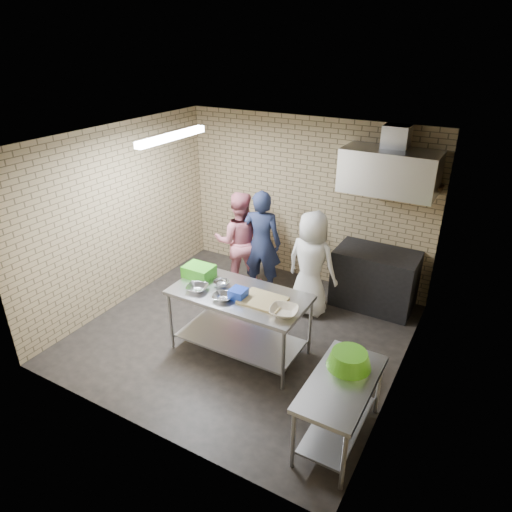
{
  "coord_description": "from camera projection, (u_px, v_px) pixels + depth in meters",
  "views": [
    {
      "loc": [
        2.79,
        -4.54,
        3.8
      ],
      "look_at": [
        0.1,
        0.2,
        1.15
      ],
      "focal_mm": 32.15,
      "sensor_mm": 36.0,
      "label": 1
    }
  ],
  "objects": [
    {
      "name": "floor",
      "position": [
        243.0,
        333.0,
        6.45
      ],
      "size": [
        4.2,
        4.2,
        0.0
      ],
      "primitive_type": "plane",
      "color": "black",
      "rests_on": "ground"
    },
    {
      "name": "ceiling",
      "position": [
        240.0,
        140.0,
        5.27
      ],
      "size": [
        4.2,
        4.2,
        0.0
      ],
      "primitive_type": "plane",
      "rotation": [
        3.14,
        0.0,
        0.0
      ],
      "color": "black",
      "rests_on": "ground"
    },
    {
      "name": "back_wall",
      "position": [
        305.0,
        201.0,
        7.43
      ],
      "size": [
        4.2,
        0.06,
        2.7
      ],
      "primitive_type": "cube",
      "color": "tan",
      "rests_on": "ground"
    },
    {
      "name": "front_wall",
      "position": [
        131.0,
        324.0,
        4.3
      ],
      "size": [
        4.2,
        0.06,
        2.7
      ],
      "primitive_type": "cube",
      "color": "tan",
      "rests_on": "ground"
    },
    {
      "name": "left_wall",
      "position": [
        121.0,
        217.0,
        6.79
      ],
      "size": [
        0.06,
        4.0,
        2.7
      ],
      "primitive_type": "cube",
      "color": "tan",
      "rests_on": "ground"
    },
    {
      "name": "right_wall",
      "position": [
        408.0,
        286.0,
        4.93
      ],
      "size": [
        0.06,
        4.0,
        2.7
      ],
      "primitive_type": "cube",
      "color": "tan",
      "rests_on": "ground"
    },
    {
      "name": "prep_table",
      "position": [
        240.0,
        322.0,
        5.92
      ],
      "size": [
        1.74,
        0.87,
        0.87
      ],
      "primitive_type": "cube",
      "color": "silver",
      "rests_on": "floor"
    },
    {
      "name": "side_counter",
      "position": [
        339.0,
        410.0,
        4.63
      ],
      "size": [
        0.6,
        1.2,
        0.75
      ],
      "primitive_type": "cube",
      "color": "silver",
      "rests_on": "floor"
    },
    {
      "name": "stove",
      "position": [
        375.0,
        279.0,
        6.95
      ],
      "size": [
        1.2,
        0.7,
        0.9
      ],
      "primitive_type": "cube",
      "color": "black",
      "rests_on": "floor"
    },
    {
      "name": "range_hood",
      "position": [
        389.0,
        172.0,
        6.26
      ],
      "size": [
        1.3,
        0.6,
        0.6
      ],
      "primitive_type": "cube",
      "color": "silver",
      "rests_on": "back_wall"
    },
    {
      "name": "hood_duct",
      "position": [
        397.0,
        136.0,
        6.18
      ],
      "size": [
        0.35,
        0.3,
        0.3
      ],
      "primitive_type": "cube",
      "color": "#A5A8AD",
      "rests_on": "back_wall"
    },
    {
      "name": "wall_shelf",
      "position": [
        413.0,
        184.0,
        6.36
      ],
      "size": [
        0.8,
        0.2,
        0.04
      ],
      "primitive_type": "cube",
      "color": "#3F2B19",
      "rests_on": "back_wall"
    },
    {
      "name": "fluorescent_fixture",
      "position": [
        172.0,
        136.0,
        5.74
      ],
      "size": [
        0.1,
        1.25,
        0.08
      ],
      "primitive_type": "cube",
      "color": "white",
      "rests_on": "ceiling"
    },
    {
      "name": "green_crate",
      "position": [
        199.0,
        271.0,
        6.1
      ],
      "size": [
        0.39,
        0.29,
        0.15
      ],
      "primitive_type": "cube",
      "color": "green",
      "rests_on": "prep_table"
    },
    {
      "name": "blue_tub",
      "position": [
        238.0,
        294.0,
        5.6
      ],
      "size": [
        0.19,
        0.19,
        0.13
      ],
      "primitive_type": "cube",
      "color": "blue",
      "rests_on": "prep_table"
    },
    {
      "name": "cutting_board",
      "position": [
        263.0,
        300.0,
        5.55
      ],
      "size": [
        0.53,
        0.41,
        0.03
      ],
      "primitive_type": "cube",
      "color": "tan",
      "rests_on": "prep_table"
    },
    {
      "name": "mixing_bowl_a",
      "position": [
        197.0,
        288.0,
        5.78
      ],
      "size": [
        0.33,
        0.33,
        0.07
      ],
      "primitive_type": "imported",
      "rotation": [
        0.0,
        0.0,
        0.22
      ],
      "color": "#AFB0B6",
      "rests_on": "prep_table"
    },
    {
      "name": "mixing_bowl_b",
      "position": [
        221.0,
        284.0,
        5.89
      ],
      "size": [
        0.25,
        0.25,
        0.06
      ],
      "primitive_type": "imported",
      "rotation": [
        0.0,
        0.0,
        0.22
      ],
      "color": "#AEB0B4",
      "rests_on": "prep_table"
    },
    {
      "name": "mixing_bowl_c",
      "position": [
        223.0,
        297.0,
        5.59
      ],
      "size": [
        0.3,
        0.3,
        0.06
      ],
      "primitive_type": "imported",
      "rotation": [
        0.0,
        0.0,
        0.22
      ],
      "color": "silver",
      "rests_on": "prep_table"
    },
    {
      "name": "ceramic_bowl",
      "position": [
        284.0,
        311.0,
        5.29
      ],
      "size": [
        0.4,
        0.4,
        0.08
      ],
      "primitive_type": "imported",
      "rotation": [
        0.0,
        0.0,
        0.22
      ],
      "color": "beige",
      "rests_on": "prep_table"
    },
    {
      "name": "green_basin",
      "position": [
        349.0,
        359.0,
        4.63
      ],
      "size": [
        0.46,
        0.46,
        0.17
      ],
      "primitive_type": null,
      "color": "#59C626",
      "rests_on": "side_counter"
    },
    {
      "name": "bottle_red",
      "position": [
        396.0,
        174.0,
        6.42
      ],
      "size": [
        0.07,
        0.07,
        0.18
      ],
      "primitive_type": "cylinder",
      "color": "#B22619",
      "rests_on": "wall_shelf"
    },
    {
      "name": "man_navy",
      "position": [
        261.0,
        243.0,
        7.13
      ],
      "size": [
        0.72,
        0.58,
        1.72
      ],
      "primitive_type": "imported",
      "rotation": [
        0.0,
        0.0,
        3.45
      ],
      "color": "#151A35",
      "rests_on": "floor"
    },
    {
      "name": "woman_pink",
      "position": [
        239.0,
        241.0,
        7.33
      ],
      "size": [
        0.99,
        0.93,
        1.63
      ],
      "primitive_type": "imported",
      "rotation": [
        0.0,
        0.0,
        3.68
      ],
      "color": "#C96A7A",
      "rests_on": "floor"
    },
    {
      "name": "woman_white",
      "position": [
        311.0,
        264.0,
        6.63
      ],
      "size": [
        0.83,
        0.58,
        1.6
      ],
      "primitive_type": "imported",
      "rotation": [
        0.0,
        0.0,
        3.04
      ],
      "color": "white",
      "rests_on": "floor"
    }
  ]
}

